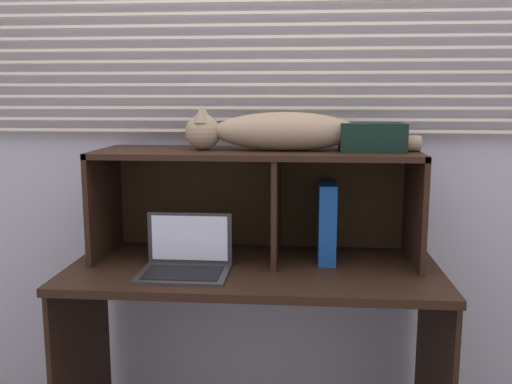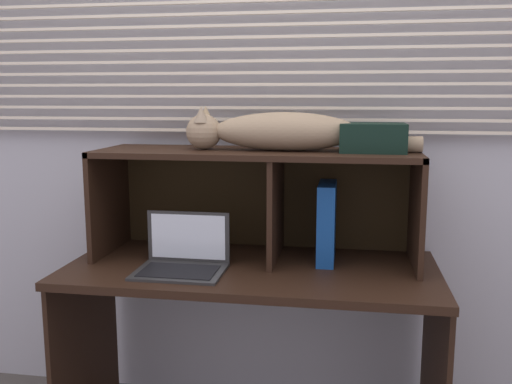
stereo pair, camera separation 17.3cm
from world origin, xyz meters
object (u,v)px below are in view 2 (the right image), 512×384
cat (276,132)px  laptop (183,259)px  book_stack (194,250)px  storage_box (372,138)px  binder_upright (327,222)px

cat → laptop: bearing=-147.4°
book_stack → storage_box: (0.68, -0.00, 0.46)m
cat → binder_upright: bearing=0.0°
book_stack → binder_upright: bearing=-0.5°
cat → storage_box: (0.36, 0.00, -0.02)m
book_stack → laptop: bearing=-86.3°
laptop → binder_upright: 0.56m
binder_upright → book_stack: bearing=179.5°
cat → book_stack: size_ratio=4.29×
laptop → binder_upright: bearing=21.6°
laptop → storage_box: size_ratio=1.33×
cat → storage_box: size_ratio=3.71×
cat → storage_box: cat is taller
laptop → storage_box: bearing=16.7°
cat → binder_upright: (0.19, 0.00, -0.34)m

